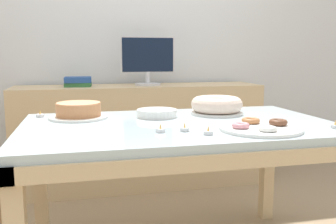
{
  "coord_description": "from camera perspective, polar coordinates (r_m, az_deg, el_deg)",
  "views": [
    {
      "loc": [
        -0.46,
        -1.69,
        1.04
      ],
      "look_at": [
        -0.07,
        -0.04,
        0.78
      ],
      "focal_mm": 40.0,
      "sensor_mm": 36.0,
      "label": 1
    }
  ],
  "objects": [
    {
      "name": "tealight_left_edge",
      "position": [
        1.56,
        -1.16,
        -2.75
      ],
      "size": [
        0.04,
        0.04,
        0.04
      ],
      "color": "silver",
      "rests_on": "dining_table"
    },
    {
      "name": "wall_back",
      "position": [
        3.23,
        -5.33,
        13.25
      ],
      "size": [
        8.0,
        0.1,
        2.6
      ],
      "primitive_type": "cube",
      "color": "silver",
      "rests_on": "ground"
    },
    {
      "name": "sideboard",
      "position": [
        2.99,
        -4.28,
        -3.64
      ],
      "size": [
        1.9,
        0.44,
        0.81
      ],
      "color": "#D1B284",
      "rests_on": "ground"
    },
    {
      "name": "tealight_near_front",
      "position": [
        1.8,
        24.13,
        -1.96
      ],
      "size": [
        0.04,
        0.04,
        0.04
      ],
      "color": "silver",
      "rests_on": "dining_table"
    },
    {
      "name": "tealight_near_cakes",
      "position": [
        2.05,
        -18.9,
        -0.45
      ],
      "size": [
        0.04,
        0.04,
        0.04
      ],
      "color": "silver",
      "rests_on": "dining_table"
    },
    {
      "name": "tealight_centre",
      "position": [
        1.52,
        6.15,
        -3.09
      ],
      "size": [
        0.04,
        0.04,
        0.04
      ],
      "color": "silver",
      "rests_on": "dining_table"
    },
    {
      "name": "computer_monitor",
      "position": [
        2.93,
        -3.1,
        7.79
      ],
      "size": [
        0.42,
        0.2,
        0.38
      ],
      "color": "silver",
      "rests_on": "sideboard"
    },
    {
      "name": "cake_chocolate_round",
      "position": [
        1.95,
        -13.47,
        0.14
      ],
      "size": [
        0.3,
        0.3,
        0.08
      ],
      "color": "white",
      "rests_on": "dining_table"
    },
    {
      "name": "plate_stack",
      "position": [
        1.94,
        -1.7,
        -0.17
      ],
      "size": [
        0.21,
        0.21,
        0.04
      ],
      "color": "white",
      "rests_on": "dining_table"
    },
    {
      "name": "pastry_platter",
      "position": [
        1.65,
        13.88,
        -2.28
      ],
      "size": [
        0.35,
        0.35,
        0.04
      ],
      "color": "white",
      "rests_on": "dining_table"
    },
    {
      "name": "dining_table",
      "position": [
        1.8,
        1.77,
        -4.46
      ],
      "size": [
        1.5,
        0.93,
        0.72
      ],
      "color": "silver",
      "rests_on": "ground"
    },
    {
      "name": "tealight_right_edge",
      "position": [
        1.58,
        2.55,
        -2.59
      ],
      "size": [
        0.04,
        0.04,
        0.04
      ],
      "color": "silver",
      "rests_on": "dining_table"
    },
    {
      "name": "book_stack",
      "position": [
        2.9,
        -13.54,
        4.52
      ],
      "size": [
        0.21,
        0.18,
        0.07
      ],
      "color": "#2D6638",
      "rests_on": "sideboard"
    },
    {
      "name": "cake_golden_bundt",
      "position": [
        2.05,
        7.42,
        1.01
      ],
      "size": [
        0.28,
        0.28,
        0.1
      ],
      "color": "white",
      "rests_on": "dining_table"
    }
  ]
}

